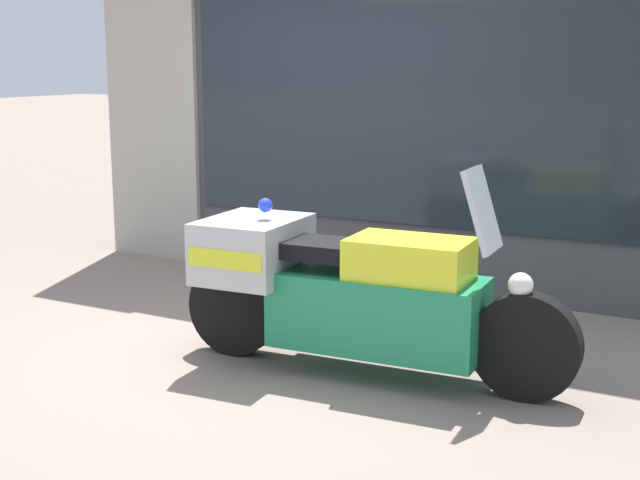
# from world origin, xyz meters

# --- Properties ---
(ground_plane) EXTENTS (60.00, 60.00, 0.00)m
(ground_plane) POSITION_xyz_m (0.00, 0.00, 0.00)
(ground_plane) COLOR gray
(shop_building) EXTENTS (5.35, 0.55, 3.64)m
(shop_building) POSITION_xyz_m (-0.42, 2.00, 1.83)
(shop_building) COLOR #424247
(shop_building) RESTS_ON ground
(window_display) EXTENTS (3.89, 0.30, 2.02)m
(window_display) POSITION_xyz_m (0.43, 2.03, 0.48)
(window_display) COLOR slate
(window_display) RESTS_ON ground
(paramedic_motorcycle) EXTENTS (2.47, 0.73, 1.28)m
(paramedic_motorcycle) POSITION_xyz_m (0.85, -0.18, 0.52)
(paramedic_motorcycle) COLOR black
(paramedic_motorcycle) RESTS_ON ground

